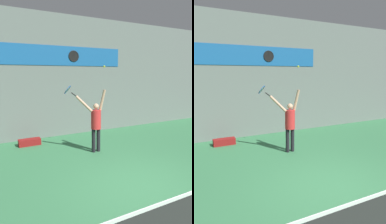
{
  "view_description": "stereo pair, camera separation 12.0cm",
  "coord_description": "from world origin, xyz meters",
  "views": [
    {
      "loc": [
        -3.14,
        -3.59,
        2.63
      ],
      "look_at": [
        0.18,
        2.73,
        1.38
      ],
      "focal_mm": 35.0,
      "sensor_mm": 36.0,
      "label": 1
    },
    {
      "loc": [
        -3.03,
        -3.65,
        2.63
      ],
      "look_at": [
        0.18,
        2.73,
        1.38
      ],
      "focal_mm": 35.0,
      "sensor_mm": 36.0,
      "label": 2
    }
  ],
  "objects": [
    {
      "name": "ground_plane",
      "position": [
        0.0,
        0.0,
        0.0
      ],
      "size": [
        18.0,
        18.0,
        0.0
      ],
      "primitive_type": "plane",
      "color": "#387A4C"
    },
    {
      "name": "back_wall",
      "position": [
        0.0,
        5.24,
        2.5
      ],
      "size": [
        18.0,
        0.1,
        5.0
      ],
      "color": "slate",
      "rests_on": "ground_plane"
    },
    {
      "name": "sponsor_banner",
      "position": [
        0.0,
        5.18,
        3.35
      ],
      "size": [
        5.25,
        0.02,
        0.78
      ],
      "color": "#195B9E"
    },
    {
      "name": "scoreboard_clock",
      "position": [
        0.41,
        5.16,
        3.35
      ],
      "size": [
        0.46,
        0.04,
        0.46
      ],
      "color": "black"
    },
    {
      "name": "tennis_player",
      "position": [
        0.18,
        2.73,
        1.04
      ],
      "size": [
        0.95,
        0.56,
        2.12
      ],
      "color": "black",
      "rests_on": "ground_plane"
    },
    {
      "name": "tennis_racket",
      "position": [
        -0.61,
        3.2,
        2.1
      ],
      "size": [
        0.44,
        0.41,
        0.37
      ],
      "color": "black"
    },
    {
      "name": "tennis_ball",
      "position": [
        0.4,
        2.57,
        2.86
      ],
      "size": [
        0.07,
        0.07,
        0.07
      ],
      "color": "#CCDB2D"
    },
    {
      "name": "equipment_bag",
      "position": [
        -1.7,
        4.46,
        0.12
      ],
      "size": [
        0.79,
        0.29,
        0.24
      ],
      "color": "maroon",
      "rests_on": "ground_plane"
    }
  ]
}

